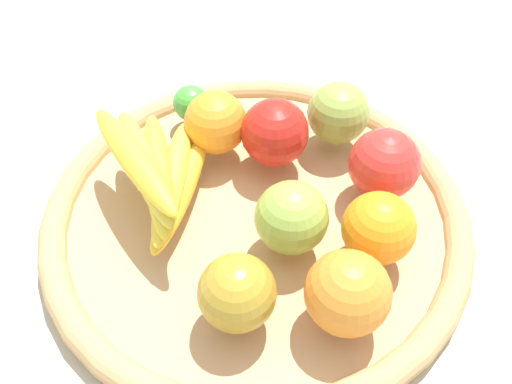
{
  "coord_description": "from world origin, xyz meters",
  "views": [
    {
      "loc": [
        0.26,
        0.29,
        0.49
      ],
      "look_at": [
        0.0,
        0.0,
        0.05
      ],
      "focal_mm": 37.62,
      "sensor_mm": 36.0,
      "label": 1
    }
  ],
  "objects_px": {
    "apple_0": "(384,164)",
    "lime_0": "(191,103)",
    "orange_0": "(378,228)",
    "apple_4": "(291,218)",
    "banana_bunch": "(158,173)",
    "apple_1": "(237,293)",
    "apple_3": "(338,113)",
    "apple_2": "(275,132)",
    "orange_2": "(216,123)",
    "orange_1": "(348,293)"
  },
  "relations": [
    {
      "from": "apple_0",
      "to": "lime_0",
      "type": "bearing_deg",
      "value": -70.91
    },
    {
      "from": "orange_0",
      "to": "apple_4",
      "type": "bearing_deg",
      "value": -49.97
    },
    {
      "from": "apple_4",
      "to": "banana_bunch",
      "type": "xyz_separation_m",
      "value": [
        0.07,
        -0.14,
        0.0
      ]
    },
    {
      "from": "apple_1",
      "to": "apple_3",
      "type": "xyz_separation_m",
      "value": [
        -0.25,
        -0.11,
        0.0
      ]
    },
    {
      "from": "lime_0",
      "to": "apple_2",
      "type": "bearing_deg",
      "value": 103.02
    },
    {
      "from": "apple_4",
      "to": "banana_bunch",
      "type": "bearing_deg",
      "value": -64.02
    },
    {
      "from": "lime_0",
      "to": "apple_3",
      "type": "distance_m",
      "value": 0.19
    },
    {
      "from": "apple_2",
      "to": "lime_0",
      "type": "relative_size",
      "value": 1.73
    },
    {
      "from": "apple_2",
      "to": "banana_bunch",
      "type": "height_order",
      "value": "banana_bunch"
    },
    {
      "from": "orange_0",
      "to": "apple_0",
      "type": "xyz_separation_m",
      "value": [
        -0.07,
        -0.05,
        0.0
      ]
    },
    {
      "from": "orange_2",
      "to": "apple_2",
      "type": "height_order",
      "value": "apple_2"
    },
    {
      "from": "apple_1",
      "to": "apple_4",
      "type": "bearing_deg",
      "value": -162.91
    },
    {
      "from": "apple_0",
      "to": "orange_1",
      "type": "bearing_deg",
      "value": 28.73
    },
    {
      "from": "apple_4",
      "to": "banana_bunch",
      "type": "height_order",
      "value": "banana_bunch"
    },
    {
      "from": "apple_3",
      "to": "apple_2",
      "type": "bearing_deg",
      "value": -15.76
    },
    {
      "from": "apple_1",
      "to": "orange_2",
      "type": "bearing_deg",
      "value": -123.89
    },
    {
      "from": "orange_1",
      "to": "banana_bunch",
      "type": "height_order",
      "value": "banana_bunch"
    },
    {
      "from": "apple_4",
      "to": "orange_1",
      "type": "bearing_deg",
      "value": 76.26
    },
    {
      "from": "apple_0",
      "to": "orange_2",
      "type": "bearing_deg",
      "value": -62.17
    },
    {
      "from": "lime_0",
      "to": "apple_0",
      "type": "xyz_separation_m",
      "value": [
        -0.08,
        0.24,
        0.02
      ]
    },
    {
      "from": "orange_0",
      "to": "apple_0",
      "type": "relative_size",
      "value": 0.93
    },
    {
      "from": "apple_0",
      "to": "banana_bunch",
      "type": "bearing_deg",
      "value": -37.76
    },
    {
      "from": "orange_2",
      "to": "apple_2",
      "type": "relative_size",
      "value": 0.95
    },
    {
      "from": "orange_0",
      "to": "apple_2",
      "type": "bearing_deg",
      "value": -95.72
    },
    {
      "from": "apple_4",
      "to": "lime_0",
      "type": "bearing_deg",
      "value": -100.85
    },
    {
      "from": "orange_1",
      "to": "lime_0",
      "type": "bearing_deg",
      "value": -101.72
    },
    {
      "from": "lime_0",
      "to": "banana_bunch",
      "type": "height_order",
      "value": "banana_bunch"
    },
    {
      "from": "apple_4",
      "to": "apple_0",
      "type": "bearing_deg",
      "value": 173.88
    },
    {
      "from": "apple_3",
      "to": "banana_bunch",
      "type": "height_order",
      "value": "banana_bunch"
    },
    {
      "from": "apple_1",
      "to": "apple_0",
      "type": "bearing_deg",
      "value": -175.93
    },
    {
      "from": "apple_2",
      "to": "apple_4",
      "type": "distance_m",
      "value": 0.13
    },
    {
      "from": "orange_0",
      "to": "lime_0",
      "type": "distance_m",
      "value": 0.29
    },
    {
      "from": "apple_4",
      "to": "orange_1",
      "type": "distance_m",
      "value": 0.1
    },
    {
      "from": "apple_2",
      "to": "apple_3",
      "type": "relative_size",
      "value": 1.05
    },
    {
      "from": "apple_4",
      "to": "apple_3",
      "type": "distance_m",
      "value": 0.17
    },
    {
      "from": "orange_0",
      "to": "apple_4",
      "type": "xyz_separation_m",
      "value": [
        0.06,
        -0.07,
        0.0
      ]
    },
    {
      "from": "apple_1",
      "to": "lime_0",
      "type": "distance_m",
      "value": 0.29
    },
    {
      "from": "apple_1",
      "to": "apple_0",
      "type": "height_order",
      "value": "apple_0"
    },
    {
      "from": "orange_2",
      "to": "lime_0",
      "type": "xyz_separation_m",
      "value": [
        -0.01,
        -0.06,
        -0.01
      ]
    },
    {
      "from": "apple_2",
      "to": "banana_bunch",
      "type": "relative_size",
      "value": 0.42
    },
    {
      "from": "apple_1",
      "to": "apple_3",
      "type": "bearing_deg",
      "value": -156.5
    },
    {
      "from": "apple_2",
      "to": "orange_0",
      "type": "height_order",
      "value": "apple_2"
    },
    {
      "from": "orange_1",
      "to": "apple_0",
      "type": "bearing_deg",
      "value": -151.27
    },
    {
      "from": "orange_2",
      "to": "apple_2",
      "type": "xyz_separation_m",
      "value": [
        -0.04,
        0.06,
        0.0
      ]
    },
    {
      "from": "apple_2",
      "to": "banana_bunch",
      "type": "xyz_separation_m",
      "value": [
        0.14,
        -0.03,
        0.0
      ]
    },
    {
      "from": "lime_0",
      "to": "apple_4",
      "type": "bearing_deg",
      "value": 79.15
    },
    {
      "from": "lime_0",
      "to": "apple_3",
      "type": "bearing_deg",
      "value": 127.03
    },
    {
      "from": "apple_4",
      "to": "banana_bunch",
      "type": "relative_size",
      "value": 0.4
    },
    {
      "from": "apple_2",
      "to": "orange_1",
      "type": "height_order",
      "value": "same"
    },
    {
      "from": "apple_4",
      "to": "lime_0",
      "type": "xyz_separation_m",
      "value": [
        -0.04,
        -0.23,
        -0.01
      ]
    }
  ]
}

